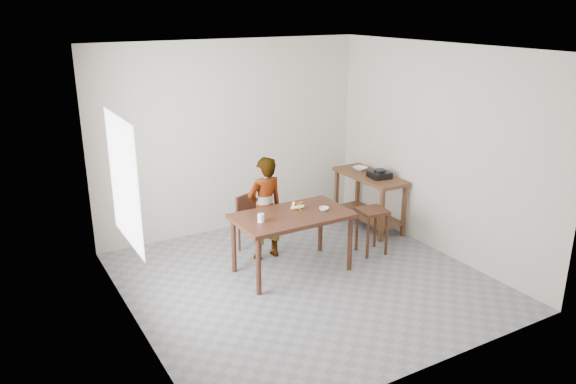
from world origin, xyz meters
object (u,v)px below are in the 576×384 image
child (265,209)px  dining_chair (256,224)px  prep_counter (369,201)px  stool (372,231)px  dining_table (292,243)px

child → dining_chair: 0.40m
prep_counter → stool: (-0.54, -0.76, -0.10)m
dining_table → stool: (1.18, -0.06, -0.07)m
dining_table → stool: dining_table is taller
dining_chair → dining_table: bearing=-103.4°
dining_table → child: bearing=101.4°
dining_chair → stool: 1.53m
dining_table → child: 0.60m
prep_counter → dining_chair: prep_counter is taller
prep_counter → stool: size_ratio=1.97×
stool → dining_table: bearing=177.0°
stool → prep_counter: bearing=54.7°
dining_table → dining_chair: size_ratio=1.85×
dining_table → child: size_ratio=1.03×
dining_table → dining_chair: bearing=97.9°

